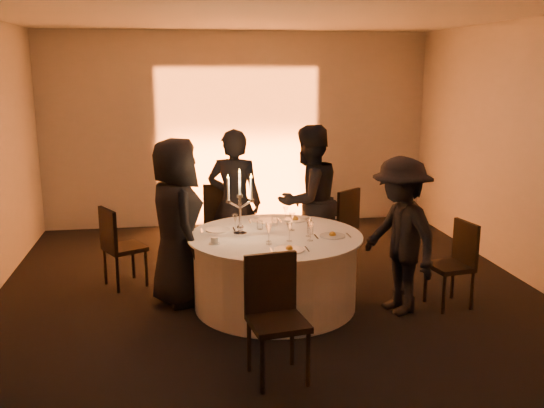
{
  "coord_description": "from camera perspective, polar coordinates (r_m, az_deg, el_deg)",
  "views": [
    {
      "loc": [
        -0.99,
        -5.92,
        2.45
      ],
      "look_at": [
        0.0,
        0.2,
        1.05
      ],
      "focal_mm": 40.0,
      "sensor_mm": 36.0,
      "label": 1
    }
  ],
  "objects": [
    {
      "name": "guest_back_left",
      "position": [
        7.18,
        -3.55,
        0.09
      ],
      "size": [
        0.74,
        0.59,
        1.76
      ],
      "primitive_type": "imported",
      "rotation": [
        0.0,
        0.0,
        2.86
      ],
      "color": "black",
      "rests_on": "floor"
    },
    {
      "name": "wine_glass_b",
      "position": [
        6.64,
        1.29,
        -0.71
      ],
      "size": [
        0.07,
        0.07,
        0.19
      ],
      "color": "white",
      "rests_on": "banquet_table"
    },
    {
      "name": "wine_glass_h",
      "position": [
        6.31,
        -3.49,
        -1.44
      ],
      "size": [
        0.07,
        0.07,
        0.19
      ],
      "color": "white",
      "rests_on": "banquet_table"
    },
    {
      "name": "plate_right",
      "position": [
        6.19,
        5.71,
        -2.91
      ],
      "size": [
        0.36,
        0.26,
        0.08
      ],
      "color": "white",
      "rests_on": "banquet_table"
    },
    {
      "name": "chair_right",
      "position": [
        6.6,
        16.94,
        -5.0
      ],
      "size": [
        0.45,
        0.45,
        0.9
      ],
      "rotation": [
        0.0,
        0.0,
        -1.4
      ],
      "color": "black",
      "rests_on": "floor"
    },
    {
      "name": "tumbler_c",
      "position": [
        6.27,
        3.61,
        -2.42
      ],
      "size": [
        0.07,
        0.07,
        0.09
      ],
      "primitive_type": "cylinder",
      "color": "white",
      "rests_on": "banquet_table"
    },
    {
      "name": "chair_left",
      "position": [
        7.05,
        -14.31,
        -3.56
      ],
      "size": [
        0.55,
        0.55,
        0.93
      ],
      "rotation": [
        0.0,
        0.0,
        2.07
      ],
      "color": "black",
      "rests_on": "floor"
    },
    {
      "name": "wall_front",
      "position": [
        2.78,
        12.38,
        -7.58
      ],
      "size": [
        7.0,
        0.0,
        7.0
      ],
      "primitive_type": "plane",
      "rotation": [
        -1.57,
        0.0,
        0.0
      ],
      "color": "beige",
      "rests_on": "floor"
    },
    {
      "name": "wall_back",
      "position": [
        9.52,
        -3.2,
        6.99
      ],
      "size": [
        7.0,
        0.0,
        7.0
      ],
      "primitive_type": "plane",
      "rotation": [
        1.57,
        0.0,
        0.0
      ],
      "color": "beige",
      "rests_on": "floor"
    },
    {
      "name": "chair_back_left",
      "position": [
        7.74,
        -4.63,
        -1.26
      ],
      "size": [
        0.54,
        0.54,
        1.03
      ],
      "rotation": [
        0.0,
        0.0,
        2.91
      ],
      "color": "black",
      "rests_on": "floor"
    },
    {
      "name": "wine_glass_f",
      "position": [
        5.95,
        -0.32,
        -2.29
      ],
      "size": [
        0.07,
        0.07,
        0.19
      ],
      "color": "white",
      "rests_on": "banquet_table"
    },
    {
      "name": "guest_right",
      "position": [
        6.21,
        11.96,
        -2.95
      ],
      "size": [
        0.85,
        1.16,
        1.6
      ],
      "primitive_type": "imported",
      "rotation": [
        0.0,
        0.0,
        -1.29
      ],
      "color": "black",
      "rests_on": "floor"
    },
    {
      "name": "tumbler_a",
      "position": [
        6.57,
        0.24,
        -1.67
      ],
      "size": [
        0.07,
        0.07,
        0.09
      ],
      "primitive_type": "cylinder",
      "color": "white",
      "rests_on": "banquet_table"
    },
    {
      "name": "chair_front",
      "position": [
        4.91,
        0.26,
        -9.86
      ],
      "size": [
        0.5,
        0.5,
        1.0
      ],
      "rotation": [
        0.0,
        0.0,
        0.15
      ],
      "color": "black",
      "rests_on": "floor"
    },
    {
      "name": "tumbler_b",
      "position": [
        6.43,
        -1.14,
        -2.0
      ],
      "size": [
        0.07,
        0.07,
        0.09
      ],
      "primitive_type": "cylinder",
      "color": "white",
      "rests_on": "banquet_table"
    },
    {
      "name": "wine_glass_g",
      "position": [
        5.86,
        -0.31,
        -2.53
      ],
      "size": [
        0.07,
        0.07,
        0.19
      ],
      "color": "white",
      "rests_on": "banquet_table"
    },
    {
      "name": "plate_back_left",
      "position": [
        6.77,
        -0.69,
        -1.58
      ],
      "size": [
        0.36,
        0.29,
        0.01
      ],
      "color": "white",
      "rests_on": "banquet_table"
    },
    {
      "name": "floor",
      "position": [
        6.48,
        0.29,
        -9.48
      ],
      "size": [
        7.0,
        7.0,
        0.0
      ],
      "primitive_type": "plane",
      "color": "black",
      "rests_on": "ground"
    },
    {
      "name": "banquet_table",
      "position": [
        6.34,
        0.29,
        -6.27
      ],
      "size": [
        1.8,
        1.8,
        0.77
      ],
      "color": "black",
      "rests_on": "floor"
    },
    {
      "name": "coffee_cup",
      "position": [
        5.94,
        -5.45,
        -3.46
      ],
      "size": [
        0.11,
        0.11,
        0.07
      ],
      "color": "white",
      "rests_on": "banquet_table"
    },
    {
      "name": "guest_back_right",
      "position": [
        7.21,
        3.45,
        0.31
      ],
      "size": [
        1.1,
        1.03,
        1.8
      ],
      "primitive_type": "imported",
      "rotation": [
        0.0,
        0.0,
        -2.61
      ],
      "color": "black",
      "rests_on": "floor"
    },
    {
      "name": "chair_back_right",
      "position": [
        7.7,
        6.51,
        -1.66
      ],
      "size": [
        0.6,
        0.6,
        0.97
      ],
      "rotation": [
        0.0,
        0.0,
        -2.49
      ],
      "color": "black",
      "rests_on": "floor"
    },
    {
      "name": "plate_back_right",
      "position": [
        6.8,
        2.21,
        -1.42
      ],
      "size": [
        0.35,
        0.24,
        0.08
      ],
      "color": "white",
      "rests_on": "banquet_table"
    },
    {
      "name": "plate_front",
      "position": [
        5.7,
        1.64,
        -4.24
      ],
      "size": [
        0.36,
        0.28,
        0.08
      ],
      "color": "white",
      "rests_on": "banquet_table"
    },
    {
      "name": "guest_left",
      "position": [
        6.37,
        -8.99,
        -1.69
      ],
      "size": [
        0.76,
        0.97,
        1.76
      ],
      "primitive_type": "imported",
      "rotation": [
        0.0,
        0.0,
        1.83
      ],
      "color": "black",
      "rests_on": "floor"
    },
    {
      "name": "candelabra",
      "position": [
        6.18,
        -3.03,
        -0.77
      ],
      "size": [
        0.29,
        0.14,
        0.69
      ],
      "color": "silver",
      "rests_on": "banquet_table"
    },
    {
      "name": "wine_glass_c",
      "position": [
        5.97,
        1.64,
        -2.25
      ],
      "size": [
        0.07,
        0.07,
        0.19
      ],
      "color": "white",
      "rests_on": "banquet_table"
    },
    {
      "name": "wine_glass_d",
      "position": [
        6.36,
        1.89,
        -1.31
      ],
      "size": [
        0.07,
        0.07,
        0.19
      ],
      "color": "white",
      "rests_on": "banquet_table"
    },
    {
      "name": "wine_glass_e",
      "position": [
        6.14,
        3.46,
        -1.83
      ],
      "size": [
        0.07,
        0.07,
        0.19
      ],
      "color": "white",
      "rests_on": "banquet_table"
    },
    {
      "name": "uplighter_fixture",
      "position": [
        9.48,
        -2.9,
        -1.95
      ],
      "size": [
        0.25,
        0.12,
        0.1
      ],
      "primitive_type": "cube",
      "color": "black",
      "rests_on": "floor"
    },
    {
      "name": "plate_left",
      "position": [
        6.41,
        -5.11,
        -2.44
      ],
      "size": [
        0.36,
        0.26,
        0.01
      ],
      "color": "white",
      "rests_on": "banquet_table"
    },
    {
      "name": "ceiling",
      "position": [
        6.02,
        0.32,
        17.97
      ],
      "size": [
        7.0,
        7.0,
        0.0
      ],
      "primitive_type": "plane",
      "rotation": [
        3.14,
        0.0,
        0.0
      ],
      "color": "white",
      "rests_on": "wall_back"
    },
    {
      "name": "wine_glass_a",
      "position": [
        5.99,
        3.62,
        -2.21
      ],
      "size": [
        0.07,
        0.07,
        0.19
      ],
      "color": "white",
      "rests_on": "banquet_table"
    }
  ]
}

